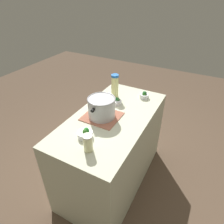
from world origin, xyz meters
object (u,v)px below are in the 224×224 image
(mason_jar, at_px, (88,143))
(broccoli_bowl_center, at_px, (144,95))
(broccoli_bowl_front, at_px, (85,134))
(broccoli_bowl_back, at_px, (117,102))
(lemonade_pitcher, at_px, (115,86))
(cooking_pot, at_px, (102,107))

(mason_jar, bearing_deg, broccoli_bowl_center, -5.15)
(mason_jar, bearing_deg, broccoli_bowl_front, 42.85)
(broccoli_bowl_front, xyz_separation_m, broccoli_bowl_back, (0.62, 0.01, -0.01))
(broccoli_bowl_center, bearing_deg, lemonade_pitcher, 113.24)
(cooking_pot, bearing_deg, broccoli_bowl_front, -174.75)
(broccoli_bowl_back, bearing_deg, broccoli_bowl_center, -39.30)
(cooking_pot, distance_m, mason_jar, 0.47)
(lemonade_pitcher, bearing_deg, broccoli_bowl_front, -171.92)
(lemonade_pitcher, xyz_separation_m, broccoli_bowl_front, (-0.75, -0.11, -0.10))
(mason_jar, relative_size, broccoli_bowl_center, 1.43)
(cooking_pot, height_order, broccoli_bowl_back, cooking_pot)
(lemonade_pitcher, bearing_deg, broccoli_bowl_back, -144.72)
(mason_jar, bearing_deg, lemonade_pitcher, 14.12)
(cooking_pot, bearing_deg, lemonade_pitcher, 10.24)
(mason_jar, distance_m, broccoli_bowl_back, 0.75)
(broccoli_bowl_front, distance_m, broccoli_bowl_back, 0.62)
(broccoli_bowl_front, height_order, broccoli_bowl_back, broccoli_bowl_front)
(lemonade_pitcher, relative_size, broccoli_bowl_back, 2.49)
(cooking_pot, bearing_deg, mason_jar, -162.33)
(lemonade_pitcher, bearing_deg, cooking_pot, -169.76)
(cooking_pot, height_order, lemonade_pitcher, lemonade_pitcher)
(broccoli_bowl_center, bearing_deg, mason_jar, 174.85)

